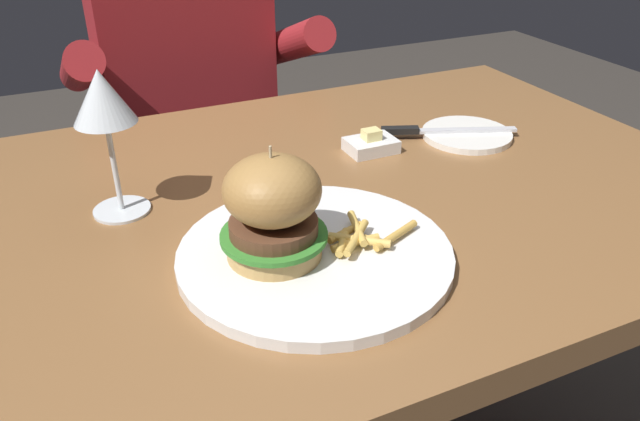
% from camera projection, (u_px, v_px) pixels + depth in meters
% --- Properties ---
extents(dining_table, '(1.16, 0.77, 0.74)m').
position_uv_depth(dining_table, '(316.00, 252.00, 0.91)').
color(dining_table, brown).
rests_on(dining_table, ground).
extents(main_plate, '(0.31, 0.31, 0.01)m').
position_uv_depth(main_plate, '(315.00, 254.00, 0.71)').
color(main_plate, white).
rests_on(main_plate, dining_table).
extents(burger_sandwich, '(0.12, 0.12, 0.13)m').
position_uv_depth(burger_sandwich, '(273.00, 208.00, 0.66)').
color(burger_sandwich, tan).
rests_on(burger_sandwich, main_plate).
extents(fries_pile, '(0.12, 0.08, 0.02)m').
position_uv_depth(fries_pile, '(360.00, 237.00, 0.71)').
color(fries_pile, '#E0B251').
rests_on(fries_pile, main_plate).
extents(wine_glass, '(0.07, 0.07, 0.19)m').
position_uv_depth(wine_glass, '(103.00, 104.00, 0.73)').
color(wine_glass, silver).
rests_on(wine_glass, dining_table).
extents(bread_plate, '(0.14, 0.14, 0.01)m').
position_uv_depth(bread_plate, '(467.00, 134.00, 1.02)').
color(bread_plate, white).
rests_on(bread_plate, dining_table).
extents(table_knife, '(0.21, 0.10, 0.01)m').
position_uv_depth(table_knife, '(436.00, 130.00, 1.01)').
color(table_knife, silver).
rests_on(table_knife, bread_plate).
extents(butter_dish, '(0.08, 0.06, 0.04)m').
position_uv_depth(butter_dish, '(371.00, 144.00, 0.96)').
color(butter_dish, white).
rests_on(butter_dish, dining_table).
extents(diner_person, '(0.51, 0.36, 1.18)m').
position_uv_depth(diner_person, '(193.00, 139.00, 1.46)').
color(diner_person, '#282833').
rests_on(diner_person, ground).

